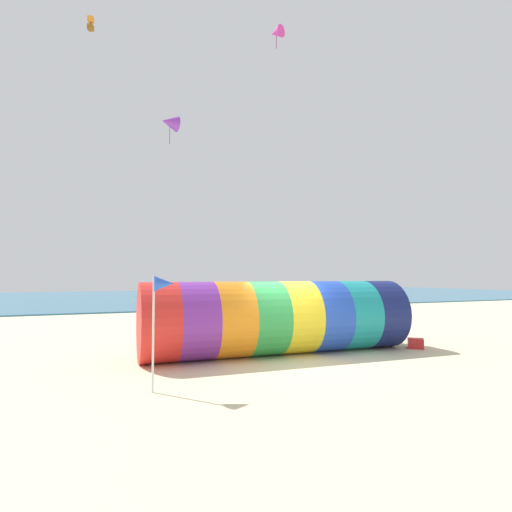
# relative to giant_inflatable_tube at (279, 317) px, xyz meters

# --- Properties ---
(ground_plane) EXTENTS (120.00, 120.00, 0.00)m
(ground_plane) POSITION_rel_giant_inflatable_tube_xyz_m (-0.06, -1.28, -1.20)
(ground_plane) COLOR beige
(sea) EXTENTS (120.00, 40.00, 0.10)m
(sea) POSITION_rel_giant_inflatable_tube_xyz_m (-0.06, 37.26, -1.15)
(sea) COLOR teal
(sea) RESTS_ON ground
(giant_inflatable_tube) EXTENTS (9.11, 2.71, 2.41)m
(giant_inflatable_tube) POSITION_rel_giant_inflatable_tube_xyz_m (0.00, 0.00, 0.00)
(giant_inflatable_tube) COLOR red
(giant_inflatable_tube) RESTS_ON ground
(kite_handler) EXTENTS (0.40, 0.30, 1.62)m
(kite_handler) POSITION_rel_giant_inflatable_tube_xyz_m (4.82, 0.00, -0.38)
(kite_handler) COLOR black
(kite_handler) RESTS_ON ground
(kite_orange_box) EXTENTS (0.40, 0.40, 0.88)m
(kite_orange_box) POSITION_rel_giant_inflatable_tube_xyz_m (-6.28, 13.06, 16.53)
(kite_orange_box) COLOR orange
(kite_magenta_delta) EXTENTS (0.81, 0.83, 1.11)m
(kite_magenta_delta) POSITION_rel_giant_inflatable_tube_xyz_m (2.02, 4.51, 12.93)
(kite_magenta_delta) COLOR #D1339E
(kite_purple_delta) EXTENTS (1.18, 1.16, 1.84)m
(kite_purple_delta) POSITION_rel_giant_inflatable_tube_xyz_m (-1.65, 12.21, 10.84)
(kite_purple_delta) COLOR purple
(beach_flag) EXTENTS (0.47, 0.36, 2.60)m
(beach_flag) POSITION_rel_giant_inflatable_tube_xyz_m (-4.30, -2.95, 1.10)
(beach_flag) COLOR silver
(beach_flag) RESTS_ON ground
(cooler_box) EXTENTS (0.63, 0.61, 0.36)m
(cooler_box) POSITION_rel_giant_inflatable_tube_xyz_m (4.94, -0.96, -1.02)
(cooler_box) COLOR red
(cooler_box) RESTS_ON ground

